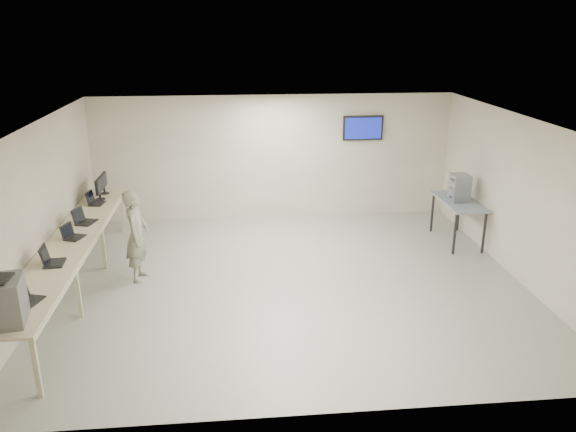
{
  "coord_description": "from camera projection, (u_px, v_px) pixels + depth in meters",
  "views": [
    {
      "loc": [
        -0.88,
        -8.81,
        4.28
      ],
      "look_at": [
        0.0,
        0.2,
        1.15
      ],
      "focal_mm": 35.0,
      "sensor_mm": 36.0,
      "label": 1
    }
  ],
  "objects": [
    {
      "name": "soldier",
      "position": [
        137.0,
        235.0,
        9.64
      ],
      "size": [
        0.43,
        0.62,
        1.63
      ],
      "primitive_type": "imported",
      "rotation": [
        0.0,
        0.0,
        1.5
      ],
      "color": "gray",
      "rests_on": "ground"
    },
    {
      "name": "laptop_0",
      "position": [
        26.0,
        297.0,
        7.14
      ],
      "size": [
        0.35,
        0.38,
        0.25
      ],
      "rotation": [
        0.0,
        0.0,
        -0.31
      ],
      "color": "black",
      "rests_on": "workbench"
    },
    {
      "name": "laptop_1",
      "position": [
        50.0,
        259.0,
        8.26
      ],
      "size": [
        0.33,
        0.39,
        0.29
      ],
      "rotation": [
        0.0,
        0.0,
        0.07
      ],
      "color": "black",
      "rests_on": "workbench"
    },
    {
      "name": "laptop_3",
      "position": [
        83.0,
        219.0,
        9.95
      ],
      "size": [
        0.39,
        0.43,
        0.29
      ],
      "rotation": [
        0.0,
        0.0,
        -0.28
      ],
      "color": "black",
      "rests_on": "workbench"
    },
    {
      "name": "room",
      "position": [
        291.0,
        204.0,
        9.36
      ],
      "size": [
        8.01,
        7.01,
        2.81
      ],
      "color": "#AEAB99",
      "rests_on": "ground"
    },
    {
      "name": "monitor_near",
      "position": [
        99.0,
        187.0,
        11.22
      ],
      "size": [
        0.2,
        0.44,
        0.44
      ],
      "color": "black",
      "rests_on": "workbench"
    },
    {
      "name": "monitor_far",
      "position": [
        103.0,
        182.0,
        11.61
      ],
      "size": [
        0.19,
        0.44,
        0.43
      ],
      "color": "black",
      "rests_on": "workbench"
    },
    {
      "name": "laptop_2",
      "position": [
        72.0,
        235.0,
        9.25
      ],
      "size": [
        0.36,
        0.38,
        0.25
      ],
      "rotation": [
        0.0,
        0.0,
        -0.33
      ],
      "color": "black",
      "rests_on": "workbench"
    },
    {
      "name": "storage_bins",
      "position": [
        460.0,
        188.0,
        11.19
      ],
      "size": [
        0.34,
        0.38,
        0.54
      ],
      "color": "gray",
      "rests_on": "side_table"
    },
    {
      "name": "equipment_box",
      "position": [
        2.0,
        301.0,
        6.59
      ],
      "size": [
        0.55,
        0.61,
        0.56
      ],
      "primitive_type": "cube",
      "rotation": [
        0.0,
        0.0,
        0.18
      ],
      "color": "slate",
      "rests_on": "workbench"
    },
    {
      "name": "workbench",
      "position": [
        71.0,
        246.0,
        9.17
      ],
      "size": [
        0.76,
        6.0,
        0.9
      ],
      "color": "beige",
      "rests_on": "ground"
    },
    {
      "name": "laptop_4",
      "position": [
        94.0,
        201.0,
        10.99
      ],
      "size": [
        0.33,
        0.37,
        0.27
      ],
      "rotation": [
        0.0,
        0.0,
        -0.15
      ],
      "color": "black",
      "rests_on": "workbench"
    },
    {
      "name": "side_table",
      "position": [
        459.0,
        204.0,
        11.31
      ],
      "size": [
        0.69,
        1.48,
        0.89
      ],
      "color": "gray",
      "rests_on": "ground"
    }
  ]
}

